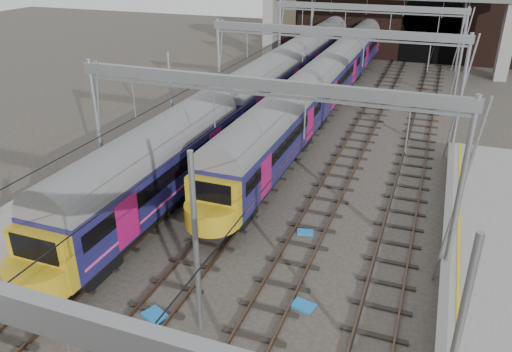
% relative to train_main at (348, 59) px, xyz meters
% --- Properties ---
extents(tracks, '(14.40, 80.00, 0.22)m').
position_rel_train_main_xyz_m(tracks, '(2.00, -23.67, -2.41)').
color(tracks, '#4C3828').
rests_on(tracks, ground).
extents(overhead_line, '(16.80, 80.00, 8.00)m').
position_rel_train_main_xyz_m(overhead_line, '(2.00, -17.19, 4.13)').
color(overhead_line, gray).
rests_on(overhead_line, ground).
extents(retaining_wall, '(28.00, 2.75, 9.00)m').
position_rel_train_main_xyz_m(retaining_wall, '(3.40, 13.26, 1.90)').
color(retaining_wall, black).
rests_on(retaining_wall, ground).
extents(overbridge, '(28.00, 3.00, 9.25)m').
position_rel_train_main_xyz_m(overbridge, '(2.00, 7.33, 4.83)').
color(overbridge, gray).
rests_on(overbridge, ground).
extents(train_main, '(2.71, 62.73, 4.70)m').
position_rel_train_main_xyz_m(train_main, '(0.00, 0.00, 0.00)').
color(train_main, black).
rests_on(train_main, ground).
extents(train_second, '(2.80, 64.68, 4.81)m').
position_rel_train_main_xyz_m(train_second, '(-4.00, -5.46, 0.05)').
color(train_second, black).
rests_on(train_second, ground).
extents(equip_cover_a, '(1.15, 1.00, 0.11)m').
position_rel_train_main_xyz_m(equip_cover_a, '(0.14, -36.74, -2.38)').
color(equip_cover_a, blue).
rests_on(equip_cover_a, ground).
extents(equip_cover_b, '(0.87, 0.70, 0.09)m').
position_rel_train_main_xyz_m(equip_cover_b, '(3.82, -28.97, -2.39)').
color(equip_cover_b, blue).
rests_on(equip_cover_b, ground).
extents(equip_cover_c, '(0.99, 0.80, 0.10)m').
position_rel_train_main_xyz_m(equip_cover_c, '(5.19, -34.22, -2.38)').
color(equip_cover_c, blue).
rests_on(equip_cover_c, ground).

